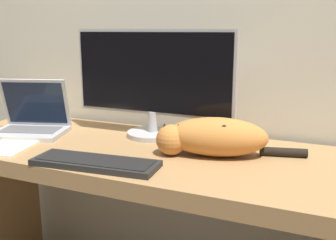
# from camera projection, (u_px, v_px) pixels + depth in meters

# --- Properties ---
(wall_back) EXTENTS (6.40, 0.06, 2.60)m
(wall_back) POSITION_uv_depth(u_px,v_px,m) (188.00, 9.00, 1.71)
(wall_back) COLOR beige
(wall_back) RESTS_ON ground_plane
(desk) EXTENTS (1.79, 0.65, 0.77)m
(desk) POSITION_uv_depth(u_px,v_px,m) (152.00, 186.00, 1.52)
(desk) COLOR #A37A4C
(desk) RESTS_ON ground_plane
(monitor) EXTENTS (0.70, 0.22, 0.45)m
(monitor) POSITION_uv_depth(u_px,v_px,m) (152.00, 81.00, 1.62)
(monitor) COLOR #B2B2B7
(monitor) RESTS_ON desk
(laptop) EXTENTS (0.35, 0.30, 0.23)m
(laptop) POSITION_uv_depth(u_px,v_px,m) (31.00, 123.00, 1.70)
(laptop) COLOR #B7B7BC
(laptop) RESTS_ON desk
(external_keyboard) EXTENTS (0.44, 0.18, 0.02)m
(external_keyboard) POSITION_uv_depth(u_px,v_px,m) (95.00, 163.00, 1.31)
(external_keyboard) COLOR black
(external_keyboard) RESTS_ON desk
(cat) EXTENTS (0.51, 0.25, 0.14)m
(cat) POSITION_uv_depth(u_px,v_px,m) (212.00, 136.00, 1.40)
(cat) COLOR #C67A38
(cat) RESTS_ON desk
(paper_notepad) EXTENTS (0.21, 0.26, 0.01)m
(paper_notepad) POSITION_uv_depth(u_px,v_px,m) (10.00, 147.00, 1.51)
(paper_notepad) COLOR #F4EFC6
(paper_notepad) RESTS_ON desk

